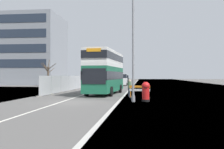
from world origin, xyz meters
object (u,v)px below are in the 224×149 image
(car_oncoming_near, at_px, (98,81))
(car_receding_mid, at_px, (123,80))
(lamppost_foreground, at_px, (133,47))
(pedestrian_at_kerb, at_px, (130,88))
(red_pillar_postbox, at_px, (146,91))
(car_receding_far, at_px, (125,80))
(roadworks_barrier, at_px, (140,90))
(double_decker_bus, at_px, (105,71))

(car_oncoming_near, bearing_deg, car_receding_mid, 67.74)
(lamppost_foreground, relative_size, car_receding_mid, 2.27)
(car_oncoming_near, xyz_separation_m, pedestrian_at_kerb, (6.69, -20.64, -0.24))
(red_pillar_postbox, height_order, car_oncoming_near, car_oncoming_near)
(lamppost_foreground, bearing_deg, car_receding_far, 94.62)
(lamppost_foreground, height_order, pedestrian_at_kerb, lamppost_foreground)
(red_pillar_postbox, bearing_deg, lamppost_foreground, -158.92)
(pedestrian_at_kerb, bearing_deg, roadworks_barrier, -56.65)
(car_receding_far, height_order, pedestrian_at_kerb, car_receding_far)
(red_pillar_postbox, relative_size, roadworks_barrier, 0.83)
(car_receding_mid, bearing_deg, roadworks_barrier, -83.00)
(car_receding_far, bearing_deg, roadworks_barrier, -84.29)
(double_decker_bus, xyz_separation_m, car_receding_far, (-0.06, 34.82, -1.54))
(red_pillar_postbox, bearing_deg, roadworks_barrier, 99.37)
(pedestrian_at_kerb, bearing_deg, red_pillar_postbox, -71.97)
(car_oncoming_near, relative_size, car_receding_mid, 0.94)
(double_decker_bus, xyz_separation_m, car_receding_mid, (0.03, 26.66, -1.46))
(lamppost_foreground, relative_size, pedestrian_at_kerb, 5.42)
(roadworks_barrier, xyz_separation_m, car_receding_far, (-3.96, 39.67, 0.26))
(lamppost_foreground, relative_size, red_pillar_postbox, 5.80)
(car_receding_mid, relative_size, pedestrian_at_kerb, 2.39)
(roadworks_barrier, height_order, car_receding_mid, car_receding_mid)
(lamppost_foreground, height_order, car_oncoming_near, lamppost_foreground)
(double_decker_bus, bearing_deg, car_receding_mid, 89.93)
(lamppost_foreground, xyz_separation_m, car_oncoming_near, (-7.23, 25.70, -3.27))
(pedestrian_at_kerb, bearing_deg, lamppost_foreground, -83.99)
(double_decker_bus, distance_m, car_oncoming_near, 17.78)
(double_decker_bus, relative_size, car_receding_mid, 2.57)
(lamppost_foreground, distance_m, roadworks_barrier, 5.07)
(double_decker_bus, bearing_deg, pedestrian_at_kerb, -48.90)
(lamppost_foreground, bearing_deg, red_pillar_postbox, 21.08)
(car_receding_mid, bearing_deg, car_oncoming_near, -112.26)
(double_decker_bus, height_order, car_oncoming_near, double_decker_bus)
(car_receding_far, relative_size, pedestrian_at_kerb, 2.38)
(double_decker_bus, xyz_separation_m, pedestrian_at_kerb, (2.90, -3.33, -1.71))
(red_pillar_postbox, distance_m, roadworks_barrier, 3.20)
(car_oncoming_near, xyz_separation_m, car_receding_mid, (3.83, 9.34, 0.01))
(car_receding_far, bearing_deg, red_pillar_postbox, -84.02)
(car_receding_mid, height_order, pedestrian_at_kerb, car_receding_mid)
(red_pillar_postbox, bearing_deg, pedestrian_at_kerb, 108.03)
(roadworks_barrier, bearing_deg, pedestrian_at_kerb, 123.35)
(roadworks_barrier, bearing_deg, car_receding_far, 95.71)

